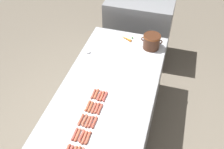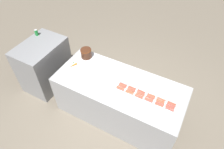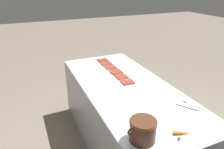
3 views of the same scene
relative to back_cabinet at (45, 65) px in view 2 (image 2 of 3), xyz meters
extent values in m
plane|color=#756B5B|center=(0.01, -1.75, -0.52)|extent=(20.00, 20.00, 0.00)
cube|color=#9EA0A5|center=(0.01, -1.75, -0.09)|extent=(0.98, 2.25, 0.87)
cube|color=silver|center=(0.01, -1.75, 0.35)|extent=(0.96, 2.20, 0.00)
cube|color=gray|center=(0.00, 0.00, 0.00)|extent=(0.98, 0.68, 1.04)
cylinder|color=#B94F45|center=(-0.11, -2.65, 0.36)|extent=(0.03, 0.12, 0.02)
sphere|color=#B94F45|center=(-0.10, -2.71, 0.36)|extent=(0.02, 0.02, 0.02)
sphere|color=#B94F45|center=(-0.11, -2.59, 0.36)|extent=(0.02, 0.02, 0.02)
cylinder|color=#B7533D|center=(-0.11, -2.48, 0.36)|extent=(0.03, 0.11, 0.02)
sphere|color=#B7533D|center=(-0.11, -2.54, 0.36)|extent=(0.02, 0.02, 0.02)
sphere|color=#B7533D|center=(-0.10, -2.42, 0.36)|extent=(0.02, 0.02, 0.02)
cylinder|color=#B85245|center=(-0.11, -2.31, 0.36)|extent=(0.03, 0.11, 0.02)
sphere|color=#B85245|center=(-0.11, -2.37, 0.36)|extent=(0.02, 0.02, 0.02)
sphere|color=#B85245|center=(-0.10, -2.25, 0.36)|extent=(0.02, 0.02, 0.02)
cylinder|color=#B0543F|center=(-0.11, -2.15, 0.36)|extent=(0.03, 0.11, 0.02)
sphere|color=#B0543F|center=(-0.11, -2.21, 0.36)|extent=(0.02, 0.02, 0.02)
sphere|color=#B0543F|center=(-0.11, -2.09, 0.36)|extent=(0.02, 0.02, 0.02)
cylinder|color=#B95B3E|center=(-0.10, -1.98, 0.36)|extent=(0.03, 0.11, 0.02)
sphere|color=#B95B3E|center=(-0.11, -2.04, 0.36)|extent=(0.02, 0.02, 0.02)
sphere|color=#B95B3E|center=(-0.10, -1.92, 0.36)|extent=(0.02, 0.02, 0.02)
cylinder|color=#B05645|center=(-0.11, -1.82, 0.36)|extent=(0.03, 0.11, 0.02)
sphere|color=#B05645|center=(-0.11, -1.87, 0.36)|extent=(0.02, 0.02, 0.02)
sphere|color=#B05645|center=(-0.10, -1.76, 0.36)|extent=(0.02, 0.02, 0.02)
cylinder|color=#B65441|center=(-0.07, -2.64, 0.36)|extent=(0.03, 0.11, 0.02)
sphere|color=#B65441|center=(-0.07, -2.70, 0.36)|extent=(0.02, 0.02, 0.02)
sphere|color=#B65441|center=(-0.07, -2.58, 0.36)|extent=(0.02, 0.02, 0.02)
cylinder|color=#BD5244|center=(-0.08, -2.49, 0.36)|extent=(0.03, 0.11, 0.02)
sphere|color=#BD5244|center=(-0.08, -2.54, 0.36)|extent=(0.02, 0.02, 0.02)
sphere|color=#BD5244|center=(-0.08, -2.43, 0.36)|extent=(0.02, 0.02, 0.02)
cylinder|color=#BA5D42|center=(-0.08, -2.31, 0.36)|extent=(0.03, 0.11, 0.02)
sphere|color=#BA5D42|center=(-0.08, -2.37, 0.36)|extent=(0.02, 0.02, 0.02)
sphere|color=#BA5D42|center=(-0.08, -2.25, 0.36)|extent=(0.02, 0.02, 0.02)
cylinder|color=#B05D44|center=(-0.08, -2.15, 0.36)|extent=(0.03, 0.12, 0.02)
sphere|color=#B05D44|center=(-0.07, -2.20, 0.36)|extent=(0.02, 0.02, 0.02)
sphere|color=#B05D44|center=(-0.08, -2.09, 0.36)|extent=(0.02, 0.02, 0.02)
cylinder|color=#B15E3D|center=(-0.07, -1.99, 0.36)|extent=(0.03, 0.11, 0.02)
sphere|color=#B15E3D|center=(-0.08, -2.04, 0.36)|extent=(0.02, 0.02, 0.02)
sphere|color=#B15E3D|center=(-0.07, -1.93, 0.36)|extent=(0.02, 0.02, 0.02)
cylinder|color=#B55C3D|center=(-0.08, -1.81, 0.36)|extent=(0.03, 0.11, 0.02)
sphere|color=#B55C3D|center=(-0.08, -1.87, 0.36)|extent=(0.02, 0.02, 0.02)
sphere|color=#B55C3D|center=(-0.08, -1.75, 0.36)|extent=(0.02, 0.02, 0.02)
cylinder|color=#B05046|center=(-0.04, -2.64, 0.36)|extent=(0.02, 0.11, 0.02)
sphere|color=#B05046|center=(-0.04, -2.70, 0.36)|extent=(0.02, 0.02, 0.02)
sphere|color=#B05046|center=(-0.04, -2.59, 0.36)|extent=(0.02, 0.02, 0.02)
cylinder|color=#B85D41|center=(-0.04, -2.48, 0.36)|extent=(0.03, 0.11, 0.02)
sphere|color=#B85D41|center=(-0.04, -2.54, 0.36)|extent=(0.02, 0.02, 0.02)
sphere|color=#B85D41|center=(-0.04, -2.42, 0.36)|extent=(0.02, 0.02, 0.02)
cylinder|color=#B25040|center=(-0.04, -2.31, 0.36)|extent=(0.03, 0.12, 0.02)
sphere|color=#B25040|center=(-0.04, -2.37, 0.36)|extent=(0.02, 0.02, 0.02)
sphere|color=#B25040|center=(-0.05, -2.25, 0.36)|extent=(0.02, 0.02, 0.02)
cylinder|color=#B05942|center=(-0.04, -2.15, 0.36)|extent=(0.02, 0.11, 0.02)
sphere|color=#B05942|center=(-0.04, -2.21, 0.36)|extent=(0.02, 0.02, 0.02)
sphere|color=#B05942|center=(-0.04, -2.10, 0.36)|extent=(0.02, 0.02, 0.02)
cylinder|color=#B65440|center=(-0.04, -1.99, 0.36)|extent=(0.03, 0.11, 0.02)
sphere|color=#B65440|center=(-0.04, -2.04, 0.36)|extent=(0.02, 0.02, 0.02)
sphere|color=#B65440|center=(-0.04, -1.93, 0.36)|extent=(0.02, 0.02, 0.02)
cylinder|color=#B75041|center=(-0.04, -1.82, 0.36)|extent=(0.03, 0.11, 0.02)
sphere|color=#B75041|center=(-0.04, -1.88, 0.36)|extent=(0.02, 0.02, 0.02)
sphere|color=#B75041|center=(-0.04, -1.77, 0.36)|extent=(0.02, 0.02, 0.02)
cylinder|color=#B25643|center=(-0.01, -2.65, 0.36)|extent=(0.03, 0.11, 0.02)
sphere|color=#B25643|center=(-0.01, -2.70, 0.36)|extent=(0.02, 0.02, 0.02)
sphere|color=#B25643|center=(-0.01, -2.59, 0.36)|extent=(0.02, 0.02, 0.02)
cylinder|color=#BC5E3F|center=(-0.01, -2.47, 0.36)|extent=(0.03, 0.11, 0.02)
sphere|color=#BC5E3F|center=(-0.02, -2.53, 0.36)|extent=(0.02, 0.02, 0.02)
sphere|color=#BC5E3F|center=(-0.01, -2.42, 0.36)|extent=(0.02, 0.02, 0.02)
cylinder|color=#BA5D44|center=(-0.01, -2.32, 0.36)|extent=(0.03, 0.11, 0.02)
sphere|color=#BA5D44|center=(-0.01, -2.38, 0.36)|extent=(0.02, 0.02, 0.02)
sphere|color=#BA5D44|center=(-0.01, -2.26, 0.36)|extent=(0.02, 0.02, 0.02)
cylinder|color=#B15744|center=(-0.01, -2.15, 0.36)|extent=(0.03, 0.11, 0.02)
sphere|color=#B15744|center=(-0.02, -2.20, 0.36)|extent=(0.02, 0.02, 0.02)
sphere|color=#B15744|center=(-0.01, -2.09, 0.36)|extent=(0.02, 0.02, 0.02)
cylinder|color=#B75643|center=(-0.01, -1.98, 0.36)|extent=(0.03, 0.12, 0.02)
sphere|color=#B75643|center=(-0.01, -2.04, 0.36)|extent=(0.02, 0.02, 0.02)
sphere|color=#B75643|center=(-0.01, -1.92, 0.36)|extent=(0.02, 0.02, 0.02)
cylinder|color=#B9583E|center=(-0.01, -1.82, 0.36)|extent=(0.03, 0.11, 0.02)
sphere|color=#B9583E|center=(-0.01, -1.88, 0.36)|extent=(0.02, 0.02, 0.02)
sphere|color=#B9583E|center=(-0.01, -1.76, 0.36)|extent=(0.02, 0.02, 0.02)
cylinder|color=#BD5440|center=(0.02, -2.65, 0.36)|extent=(0.03, 0.11, 0.02)
sphere|color=#BD5440|center=(0.03, -2.70, 0.36)|extent=(0.02, 0.02, 0.02)
sphere|color=#BD5440|center=(0.02, -2.59, 0.36)|extent=(0.02, 0.02, 0.02)
cylinder|color=#B25C43|center=(0.02, -2.48, 0.36)|extent=(0.03, 0.11, 0.02)
sphere|color=#B25C43|center=(0.02, -2.54, 0.36)|extent=(0.02, 0.02, 0.02)
sphere|color=#B25C43|center=(0.02, -2.42, 0.36)|extent=(0.02, 0.02, 0.02)
cylinder|color=#BC5941|center=(0.02, -2.31, 0.36)|extent=(0.03, 0.11, 0.02)
sphere|color=#BC5941|center=(0.02, -2.37, 0.36)|extent=(0.02, 0.02, 0.02)
sphere|color=#BC5941|center=(0.02, -2.26, 0.36)|extent=(0.02, 0.02, 0.02)
cylinder|color=#BE4F3D|center=(0.02, -2.14, 0.36)|extent=(0.03, 0.11, 0.02)
sphere|color=#BE4F3D|center=(0.02, -2.20, 0.36)|extent=(0.02, 0.02, 0.02)
sphere|color=#BE4F3D|center=(0.02, -2.09, 0.36)|extent=(0.02, 0.02, 0.02)
cylinder|color=#B75241|center=(0.02, -1.98, 0.36)|extent=(0.03, 0.11, 0.02)
sphere|color=#B75241|center=(0.02, -2.04, 0.36)|extent=(0.02, 0.02, 0.02)
sphere|color=#B75241|center=(0.02, -1.93, 0.36)|extent=(0.02, 0.02, 0.02)
cylinder|color=#BA4F45|center=(0.02, -1.82, 0.36)|extent=(0.03, 0.11, 0.02)
sphere|color=#BA4F45|center=(0.02, -1.88, 0.36)|extent=(0.02, 0.02, 0.02)
sphere|color=#BA4F45|center=(0.02, -1.76, 0.36)|extent=(0.02, 0.02, 0.02)
cylinder|color=#472616|center=(0.32, -0.88, 0.44)|extent=(0.20, 0.20, 0.18)
torus|color=brown|center=(0.32, -0.88, 0.52)|extent=(0.21, 0.21, 0.02)
torus|color=#472616|center=(0.21, -0.88, 0.46)|extent=(0.06, 0.01, 0.06)
torus|color=#472616|center=(0.42, -0.88, 0.46)|extent=(0.06, 0.01, 0.06)
cylinder|color=#B7B7BC|center=(-0.32, -1.10, 0.36)|extent=(0.13, 0.19, 0.01)
ellipsoid|color=#B7B7BC|center=(-0.39, -1.21, 0.36)|extent=(0.09, 0.08, 0.02)
cone|color=orange|center=(-0.02, -0.80, 0.37)|extent=(0.17, 0.10, 0.03)
sphere|color=#387F2D|center=(0.06, -0.77, 0.37)|extent=(0.02, 0.02, 0.02)
cylinder|color=#1E8C38|center=(0.24, 0.25, 0.58)|extent=(0.07, 0.07, 0.12)
cylinder|color=silver|center=(0.24, 0.25, 0.64)|extent=(0.06, 0.06, 0.00)
camera|label=1|loc=(0.56, -3.43, 2.28)|focal=41.01mm
camera|label=2|loc=(-2.00, -2.69, 2.85)|focal=31.76mm
camera|label=3|loc=(1.05, 0.21, 1.48)|focal=34.12mm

